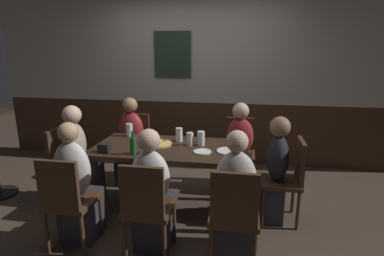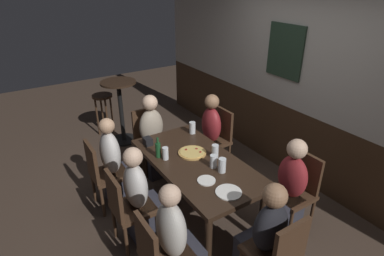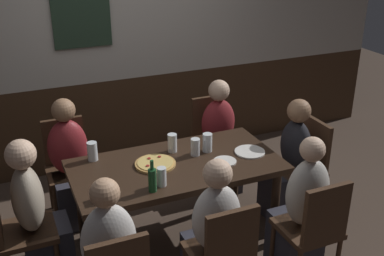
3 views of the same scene
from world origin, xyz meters
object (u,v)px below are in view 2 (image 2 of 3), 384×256
Objects in this scene: chair_head_west at (148,136)px; side_bar_table at (121,107)px; condiment_caddy at (148,141)px; tumbler_water at (213,162)px; beer_glass_tall at (222,166)px; highball_clear at (192,128)px; chair_left_far at (217,136)px; person_mid_near at (142,202)px; chair_right_near at (160,255)px; person_head_east at (264,242)px; chair_mid_near at (126,206)px; plate_white_large at (229,192)px; pizza at (192,153)px; chair_head_east at (278,253)px; person_right_near at (177,248)px; plate_white_small at (206,180)px; chair_left_near at (103,172)px; pint_glass_pale at (215,152)px; person_left_far at (208,140)px; person_left_near at (116,169)px; dining_table at (196,168)px; beer_bottle_green at (158,149)px; person_right_far at (287,195)px; tumbler_short at (165,154)px; person_head_west at (154,141)px; bar_stool at (103,103)px; chair_right_far at (297,188)px.

side_bar_table is (-0.96, -0.03, 0.12)m from chair_head_west.
chair_head_west is 8.00× the size of condiment_caddy.
chair_head_west is 6.19× the size of tumbler_water.
beer_glass_tall is 1.41× the size of condiment_caddy.
condiment_caddy is at bearing -93.06° from highball_clear.
person_mid_near is (0.72, -1.50, -0.03)m from chair_left_far.
person_head_east is (0.35, 0.83, -0.03)m from chair_right_near.
chair_mid_near is 3.54× the size of plate_white_large.
chair_head_east is at bearing -1.96° from pizza.
condiment_caddy is at bearing 163.86° from person_right_near.
chair_mid_near is at bearing -20.19° from side_bar_table.
chair_mid_near is 4.85× the size of plate_white_small.
chair_left_near is 4.85× the size of plate_white_small.
highball_clear reaches higher than chair_head_east.
tumbler_water is 0.92× the size of pint_glass_pale.
chair_right_near is at bearing 0.00° from chair_mid_near.
person_left_far reaches higher than beer_glass_tall.
chair_mid_near is 0.77× the size of person_left_near.
chair_left_near is at bearing -156.84° from chair_head_east.
side_bar_table is (-2.20, -0.03, -0.04)m from dining_table.
highball_clear is 0.63× the size of beer_bottle_green.
chair_head_east is 0.79× the size of person_right_far.
person_right_near is at bearing -55.36° from tumbler_water.
tumbler_water is 0.54m from tumbler_short.
pizza is 0.48m from beer_glass_tall.
chair_mid_near is 8.00× the size of condiment_caddy.
person_mid_near is 0.92m from plate_white_large.
person_head_west reaches higher than person_left_near.
plate_white_large is at bearing -28.36° from person_left_far.
person_right_near is at bearing -37.37° from highball_clear.
person_left_far is 1.12m from beer_bottle_green.
person_left_near is 1.99m from bar_stool.
person_head_west is 1.42m from beer_glass_tall.
pint_glass_pale reaches higher than bar_stool.
pint_glass_pale is 2.73m from bar_stool.
tumbler_water reaches higher than chair_left_far.
chair_left_near reaches higher than plate_white_small.
person_head_east is 1.26m from pizza.
person_right_near reaches higher than chair_left_far.
person_head_east is at bearing 0.00° from dining_table.
person_mid_near is 1.00× the size of person_right_far.
chair_mid_near is at bearing -69.38° from tumbler_short.
side_bar_table is (-2.82, 0.03, -0.13)m from plate_white_large.
person_head_west is 8.07× the size of tumbler_short.
person_head_east is at bearing -25.03° from chair_left_far.
person_mid_near is at bearing -112.12° from beer_glass_tall.
highball_clear reaches higher than bar_stool.
chair_left_far is 1.00× the size of chair_head_east.
person_head_west is (-1.79, -0.83, -0.01)m from chair_right_far.
person_right_near reaches higher than tumbler_short.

